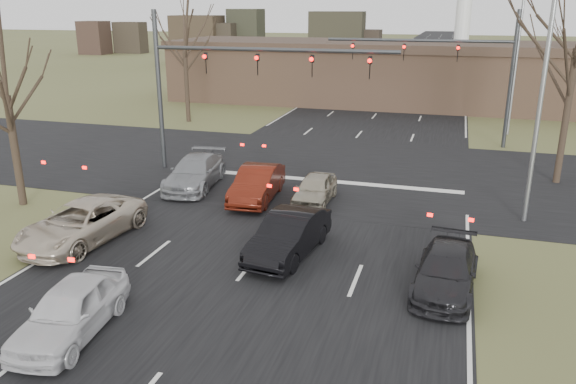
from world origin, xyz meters
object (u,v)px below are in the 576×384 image
at_px(mast_arm_near, 218,72).
at_px(mast_arm_far, 463,62).
at_px(building, 410,73).
at_px(car_silver_ahead, 315,189).
at_px(car_silver_suv, 82,223).
at_px(car_grey_ahead, 195,172).
at_px(streetlight_right_near, 538,78).
at_px(car_charcoal_sedan, 446,271).
at_px(car_black_hatch, 289,235).
at_px(car_white_sedan, 71,310).
at_px(car_red_ahead, 257,184).
at_px(streetlight_right_far, 515,48).

height_order(mast_arm_near, mast_arm_far, same).
height_order(building, mast_arm_near, mast_arm_near).
distance_m(mast_arm_near, car_silver_ahead, 7.94).
distance_m(car_silver_suv, car_grey_ahead, 7.21).
distance_m(mast_arm_far, streetlight_right_near, 13.28).
bearing_deg(car_charcoal_sedan, building, 101.26).
bearing_deg(streetlight_right_near, car_charcoal_sedan, -111.42).
xyz_separation_m(building, car_charcoal_sedan, (4.16, -34.79, -2.05)).
height_order(mast_arm_far, car_silver_suv, mast_arm_far).
bearing_deg(car_silver_suv, car_silver_ahead, 48.65).
bearing_deg(building, car_black_hatch, -91.76).
bearing_deg(car_white_sedan, car_charcoal_sedan, 23.68).
relative_size(mast_arm_far, car_white_sedan, 2.73).
bearing_deg(car_charcoal_sedan, mast_arm_far, 94.37).
height_order(streetlight_right_near, car_white_sedan, streetlight_right_near).
bearing_deg(car_black_hatch, car_silver_suv, -165.59).
relative_size(mast_arm_near, car_red_ahead, 2.73).
bearing_deg(streetlight_right_far, car_charcoal_sedan, -97.58).
bearing_deg(car_silver_ahead, car_black_hatch, -85.43).
distance_m(mast_arm_far, car_white_sedan, 27.01).
xyz_separation_m(streetlight_right_far, car_charcoal_sedan, (-3.17, -23.79, -4.97)).
xyz_separation_m(streetlight_right_near, car_silver_suv, (-15.32, -6.73, -4.87)).
height_order(mast_arm_far, car_red_ahead, mast_arm_far).
bearing_deg(car_white_sedan, streetlight_right_far, 60.92).
distance_m(car_white_sedan, car_red_ahead, 11.53).
relative_size(mast_arm_near, car_silver_ahead, 3.32).
bearing_deg(car_white_sedan, car_silver_ahead, 67.40).
relative_size(mast_arm_far, car_red_ahead, 2.50).
relative_size(car_silver_suv, car_red_ahead, 1.16).
distance_m(streetlight_right_near, car_white_sedan, 17.56).
relative_size(car_black_hatch, car_silver_ahead, 1.21).
xyz_separation_m(mast_arm_near, car_silver_ahead, (5.73, -3.23, -4.45)).
distance_m(mast_arm_near, car_red_ahead, 6.45).
distance_m(car_black_hatch, car_red_ahead, 5.99).
bearing_deg(car_grey_ahead, mast_arm_far, 39.94).
height_order(mast_arm_far, streetlight_right_far, streetlight_right_far).
height_order(streetlight_right_far, car_white_sedan, streetlight_right_far).
xyz_separation_m(mast_arm_far, streetlight_right_near, (2.64, -13.00, 0.57)).
bearing_deg(mast_arm_far, car_red_ahead, -121.24).
height_order(mast_arm_near, streetlight_right_near, streetlight_right_near).
xyz_separation_m(mast_arm_far, streetlight_right_far, (3.14, 4.00, 0.57)).
relative_size(building, car_black_hatch, 9.59).
bearing_deg(car_white_sedan, mast_arm_far, 63.77).
distance_m(building, car_white_sedan, 40.39).
height_order(mast_arm_near, car_charcoal_sedan, mast_arm_near).
bearing_deg(car_charcoal_sedan, streetlight_right_far, 86.87).
bearing_deg(car_silver_ahead, streetlight_right_near, 1.32).
xyz_separation_m(streetlight_right_near, car_silver_ahead, (-8.32, -0.23, -4.96)).
bearing_deg(streetlight_right_far, car_red_ahead, -122.91).
distance_m(mast_arm_near, streetlight_right_far, 20.20).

